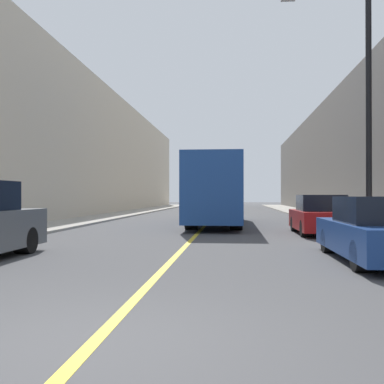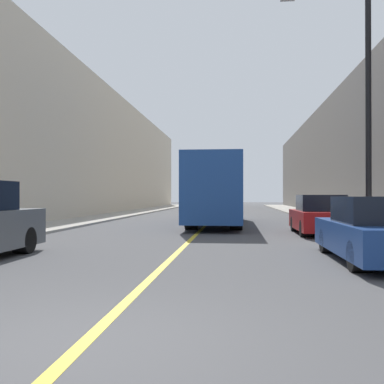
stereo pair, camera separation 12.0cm
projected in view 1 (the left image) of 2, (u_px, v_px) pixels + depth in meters
ground_plane at (89, 348)px, 4.36m from camera, size 200.00×200.00×0.00m
sidewalk_left at (122, 214)px, 34.89m from camera, size 2.96×72.00×0.10m
sidewalk_right at (312, 215)px, 33.56m from camera, size 2.96×72.00×0.10m
building_row_left at (79, 148)px, 35.26m from camera, size 4.00×72.00×10.42m
building_row_right at (359, 154)px, 33.28m from camera, size 4.00×72.00×9.23m
road_center_line at (215, 215)px, 34.23m from camera, size 0.16×72.00×0.01m
bus at (217, 190)px, 23.17m from camera, size 2.48×11.96×3.27m
car_right_near at (378, 232)px, 10.04m from camera, size 1.83×4.78×1.46m
car_right_mid at (320, 217)px, 17.25m from camera, size 1.81×4.27×1.52m
street_lamp_right at (361, 95)px, 15.48m from camera, size 3.08×0.24×8.48m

